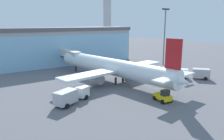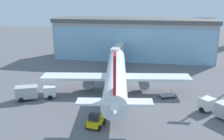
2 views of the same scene
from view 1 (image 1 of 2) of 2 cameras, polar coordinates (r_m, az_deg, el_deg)
name	(u,v)px [view 1 (image 1 of 2)]	position (r m, az deg, el deg)	size (l,w,h in m)	color
ground	(142,88)	(48.24, 7.72, -4.68)	(240.00, 240.00, 0.00)	slate
terminal_building	(65,45)	(78.40, -12.29, 6.29)	(49.46, 14.61, 12.41)	#A2A2A2
jet_bridge	(68,54)	(68.02, -11.32, 4.01)	(2.88, 13.41, 5.88)	beige
control_tower	(107,6)	(133.87, -1.27, 16.42)	(9.05, 9.05, 39.58)	#BDBDBD
apron_light_mast	(165,32)	(75.11, 13.60, 9.65)	(3.20, 0.40, 18.52)	#59595E
airplane	(113,67)	(52.19, 0.21, 0.74)	(30.02, 40.00, 11.17)	white
catering_truck	(71,95)	(39.28, -10.62, -6.50)	(7.59, 4.76, 2.65)	silver
fuel_truck	(195,73)	(59.13, 20.92, -0.77)	(6.33, 7.04, 2.65)	silver
baggage_cart	(151,76)	(57.43, 10.27, -1.50)	(3.19, 2.49, 1.50)	gray
pushback_tug	(163,96)	(40.67, 13.20, -6.70)	(2.63, 3.46, 2.30)	yellow
safety_cone_nose	(130,86)	(48.37, 4.71, -4.23)	(0.36, 0.36, 0.55)	orange
safety_cone_wingtip	(54,93)	(44.98, -15.00, -5.89)	(0.36, 0.36, 0.55)	orange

